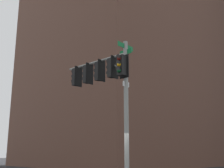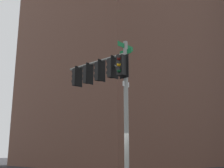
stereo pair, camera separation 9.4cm
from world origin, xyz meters
The scene contains 3 objects.
signal_pole_assembly centered at (0.01, -0.96, 5.25)m, with size 1.19×4.55×7.02m.
building_brick_midblock centered at (-40.30, -26.24, 22.15)m, with size 21.98×19.23×44.30m, color #845B47.
building_brick_farside centered at (-43.47, -19.68, 15.68)m, with size 20.61×15.45×31.37m, color #845B47.
Camera 2 is at (9.64, 9.71, 1.59)m, focal length 46.35 mm.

